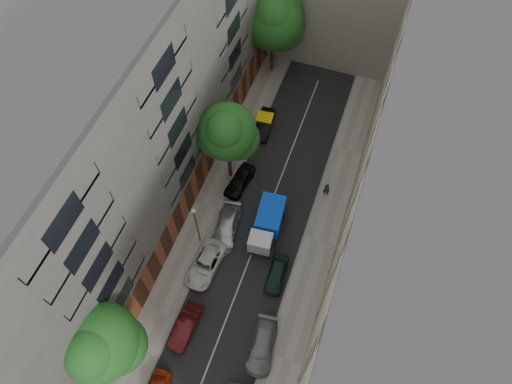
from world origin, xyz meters
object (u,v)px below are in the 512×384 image
at_px(car_left_3, 227,227).
at_px(car_left_1, 186,327).
at_px(car_right_2, 276,274).
at_px(tree_near, 101,345).
at_px(tree_mid, 228,134).
at_px(tree_far, 274,22).
at_px(car_left_4, 240,181).
at_px(pedestrian, 326,189).
at_px(tarp_truck, 267,224).
at_px(car_left_5, 265,124).
at_px(lamp_post, 196,222).
at_px(car_right_1, 262,346).
at_px(car_left_2, 206,264).

bearing_deg(car_left_3, car_left_1, -96.95).
bearing_deg(car_left_1, car_right_2, 53.38).
height_order(car_right_2, tree_near, tree_near).
bearing_deg(car_left_3, tree_mid, 99.45).
bearing_deg(tree_far, car_left_4, -83.06).
bearing_deg(pedestrian, tree_mid, 0.10).
bearing_deg(tarp_truck, car_left_1, -112.66).
bearing_deg(tarp_truck, car_left_5, 104.72).
bearing_deg(lamp_post, tarp_truck, 29.13).
bearing_deg(tree_far, car_left_3, -83.02).
height_order(car_left_4, car_right_1, car_left_4).
xyz_separation_m(car_left_3, lamp_post, (-1.90, -1.84, 3.02)).
relative_size(car_right_2, pedestrian, 2.21).
height_order(tree_near, tree_mid, tree_mid).
bearing_deg(tarp_truck, car_left_4, 131.41).
xyz_separation_m(car_left_4, tree_mid, (-1.16, 0.62, 5.98)).
relative_size(car_left_1, car_left_4, 0.97).
relative_size(car_left_2, car_right_2, 1.29).
bearing_deg(car_left_5, tree_near, -101.48).
bearing_deg(car_left_5, tarp_truck, -75.72).
height_order(car_left_1, car_right_2, car_left_1).
height_order(car_left_3, tree_near, tree_near).
bearing_deg(car_right_2, car_right_1, -85.83).
xyz_separation_m(car_left_5, car_right_1, (7.20, -21.79, -0.03)).
distance_m(tarp_truck, tree_mid, 8.83).
xyz_separation_m(tarp_truck, car_left_4, (-4.20, 3.96, -0.67)).
bearing_deg(tree_far, car_right_2, -70.88).
bearing_deg(car_right_2, car_left_2, -172.18).
distance_m(tarp_truck, car_left_2, 6.60).
bearing_deg(car_left_5, car_right_2, -73.38).
relative_size(car_left_5, tree_mid, 0.45).
height_order(car_left_3, lamp_post, lamp_post).
xyz_separation_m(car_right_1, tree_mid, (-8.36, 14.81, 6.01)).
xyz_separation_m(car_left_5, lamp_post, (-1.26, -14.61, 3.02)).
height_order(car_left_5, car_right_1, car_left_5).
height_order(car_left_5, car_right_2, car_left_5).
relative_size(car_left_1, car_left_2, 0.84).
distance_m(car_left_5, tree_near, 27.42).
bearing_deg(car_right_2, tarp_truck, 115.40).
height_order(tree_far, lamp_post, tree_far).
relative_size(car_left_1, car_left_5, 0.94).
distance_m(car_left_5, tree_far, 10.68).
relative_size(car_left_1, tree_near, 0.43).
xyz_separation_m(tarp_truck, pedestrian, (4.10, 5.62, -0.38)).
bearing_deg(car_left_5, car_right_1, -77.40).
relative_size(car_left_3, pedestrian, 2.87).
xyz_separation_m(tree_near, tree_mid, (1.54, 19.67, 0.11)).
bearing_deg(pedestrian, lamp_post, 36.05).
bearing_deg(tree_far, tree_mid, -87.05).
relative_size(car_left_3, car_left_4, 1.17).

